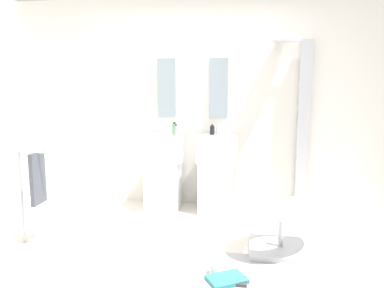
{
  "coord_description": "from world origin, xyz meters",
  "views": [
    {
      "loc": [
        0.69,
        -3.06,
        1.53
      ],
      "look_at": [
        0.15,
        0.55,
        0.95
      ],
      "focal_mm": 34.95,
      "sensor_mm": 36.0,
      "label": 1
    }
  ],
  "objects_px": {
    "shower_column": "(302,123)",
    "soap_bottle_grey": "(176,130)",
    "pedestal_sink_left": "(163,168)",
    "coffee_mug": "(214,269)",
    "soap_bottle_black": "(212,130)",
    "soap_bottle_green": "(174,129)",
    "pedestal_sink_right": "(216,170)",
    "towel_rack": "(35,180)",
    "magazine_ochre": "(223,277)",
    "magazine_teal": "(227,279)",
    "lounge_chair": "(281,216)",
    "magazine_charcoal": "(231,281)"
  },
  "relations": [
    {
      "from": "shower_column",
      "to": "soap_bottle_grey",
      "type": "xyz_separation_m",
      "value": [
        -1.5,
        -0.22,
        -0.09
      ]
    },
    {
      "from": "pedestal_sink_left",
      "to": "coffee_mug",
      "type": "relative_size",
      "value": 11.18
    },
    {
      "from": "soap_bottle_black",
      "to": "soap_bottle_green",
      "type": "distance_m",
      "value": 0.47
    },
    {
      "from": "soap_bottle_green",
      "to": "pedestal_sink_right",
      "type": "bearing_deg",
      "value": 1.29
    },
    {
      "from": "towel_rack",
      "to": "soap_bottle_black",
      "type": "bearing_deg",
      "value": 40.22
    },
    {
      "from": "magazine_ochre",
      "to": "pedestal_sink_right",
      "type": "bearing_deg",
      "value": 101.09
    },
    {
      "from": "magazine_teal",
      "to": "soap_bottle_black",
      "type": "height_order",
      "value": "soap_bottle_black"
    },
    {
      "from": "lounge_chair",
      "to": "coffee_mug",
      "type": "bearing_deg",
      "value": -137.82
    },
    {
      "from": "magazine_charcoal",
      "to": "soap_bottle_black",
      "type": "distance_m",
      "value": 2.07
    },
    {
      "from": "magazine_ochre",
      "to": "soap_bottle_grey",
      "type": "xyz_separation_m",
      "value": [
        -0.68,
        1.61,
        0.97
      ]
    },
    {
      "from": "towel_rack",
      "to": "coffee_mug",
      "type": "relative_size",
      "value": 10.35
    },
    {
      "from": "magazine_ochre",
      "to": "magazine_charcoal",
      "type": "distance_m",
      "value": 0.08
    },
    {
      "from": "towel_rack",
      "to": "lounge_chair",
      "type": "bearing_deg",
      "value": 3.29
    },
    {
      "from": "soap_bottle_green",
      "to": "coffee_mug",
      "type": "bearing_deg",
      "value": -68.12
    },
    {
      "from": "magazine_charcoal",
      "to": "soap_bottle_grey",
      "type": "bearing_deg",
      "value": 114.12
    },
    {
      "from": "towel_rack",
      "to": "magazine_charcoal",
      "type": "bearing_deg",
      "value": -14.25
    },
    {
      "from": "pedestal_sink_right",
      "to": "lounge_chair",
      "type": "relative_size",
      "value": 0.95
    },
    {
      "from": "coffee_mug",
      "to": "soap_bottle_grey",
      "type": "xyz_separation_m",
      "value": [
        -0.61,
        1.55,
        0.93
      ]
    },
    {
      "from": "pedestal_sink_left",
      "to": "soap_bottle_black",
      "type": "bearing_deg",
      "value": 12.36
    },
    {
      "from": "pedestal_sink_right",
      "to": "soap_bottle_green",
      "type": "distance_m",
      "value": 0.7
    },
    {
      "from": "magazine_teal",
      "to": "pedestal_sink_right",
      "type": "bearing_deg",
      "value": 66.99
    },
    {
      "from": "soap_bottle_black",
      "to": "coffee_mug",
      "type": "bearing_deg",
      "value": -83.82
    },
    {
      "from": "towel_rack",
      "to": "magazine_teal",
      "type": "height_order",
      "value": "towel_rack"
    },
    {
      "from": "magazine_ochre",
      "to": "soap_bottle_grey",
      "type": "bearing_deg",
      "value": 117.21
    },
    {
      "from": "pedestal_sink_left",
      "to": "towel_rack",
      "type": "xyz_separation_m",
      "value": [
        -0.98,
        -1.2,
        0.12
      ]
    },
    {
      "from": "pedestal_sink_left",
      "to": "soap_bottle_black",
      "type": "xyz_separation_m",
      "value": [
        0.59,
        0.13,
        0.47
      ]
    },
    {
      "from": "shower_column",
      "to": "magazine_ochre",
      "type": "relative_size",
      "value": 9.89
    },
    {
      "from": "magazine_charcoal",
      "to": "soap_bottle_black",
      "type": "relative_size",
      "value": 1.88
    },
    {
      "from": "pedestal_sink_right",
      "to": "lounge_chair",
      "type": "height_order",
      "value": "pedestal_sink_right"
    },
    {
      "from": "magazine_ochre",
      "to": "coffee_mug",
      "type": "xyz_separation_m",
      "value": [
        -0.07,
        0.06,
        0.03
      ]
    },
    {
      "from": "magazine_charcoal",
      "to": "soap_bottle_black",
      "type": "xyz_separation_m",
      "value": [
        -0.33,
        1.81,
        0.96
      ]
    },
    {
      "from": "soap_bottle_black",
      "to": "soap_bottle_grey",
      "type": "bearing_deg",
      "value": -160.26
    },
    {
      "from": "shower_column",
      "to": "soap_bottle_grey",
      "type": "bearing_deg",
      "value": -171.8
    },
    {
      "from": "pedestal_sink_right",
      "to": "soap_bottle_green",
      "type": "bearing_deg",
      "value": -178.71
    },
    {
      "from": "pedestal_sink_left",
      "to": "soap_bottle_black",
      "type": "height_order",
      "value": "soap_bottle_black"
    },
    {
      "from": "shower_column",
      "to": "magazine_charcoal",
      "type": "relative_size",
      "value": 8.67
    },
    {
      "from": "soap_bottle_black",
      "to": "pedestal_sink_right",
      "type": "bearing_deg",
      "value": -64.08
    },
    {
      "from": "pedestal_sink_right",
      "to": "coffee_mug",
      "type": "xyz_separation_m",
      "value": [
        0.12,
        -1.58,
        -0.46
      ]
    },
    {
      "from": "pedestal_sink_right",
      "to": "coffee_mug",
      "type": "relative_size",
      "value": 11.18
    },
    {
      "from": "shower_column",
      "to": "magazine_ochre",
      "type": "xyz_separation_m",
      "value": [
        -0.82,
        -1.82,
        -1.06
      ]
    },
    {
      "from": "pedestal_sink_right",
      "to": "soap_bottle_black",
      "type": "xyz_separation_m",
      "value": [
        -0.06,
        0.13,
        0.47
      ]
    },
    {
      "from": "pedestal_sink_left",
      "to": "pedestal_sink_right",
      "type": "relative_size",
      "value": 1.0
    },
    {
      "from": "soap_bottle_grey",
      "to": "soap_bottle_green",
      "type": "distance_m",
      "value": 0.03
    },
    {
      "from": "towel_rack",
      "to": "magazine_ochre",
      "type": "relative_size",
      "value": 4.58
    },
    {
      "from": "lounge_chair",
      "to": "magazine_teal",
      "type": "height_order",
      "value": "lounge_chair"
    },
    {
      "from": "shower_column",
      "to": "lounge_chair",
      "type": "distance_m",
      "value": 1.49
    },
    {
      "from": "soap_bottle_green",
      "to": "pedestal_sink_left",
      "type": "bearing_deg",
      "value": 175.61
    },
    {
      "from": "lounge_chair",
      "to": "coffee_mug",
      "type": "relative_size",
      "value": 11.81
    },
    {
      "from": "pedestal_sink_right",
      "to": "magazine_teal",
      "type": "distance_m",
      "value": 1.76
    },
    {
      "from": "lounge_chair",
      "to": "magazine_charcoal",
      "type": "bearing_deg",
      "value": -124.37
    }
  ]
}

